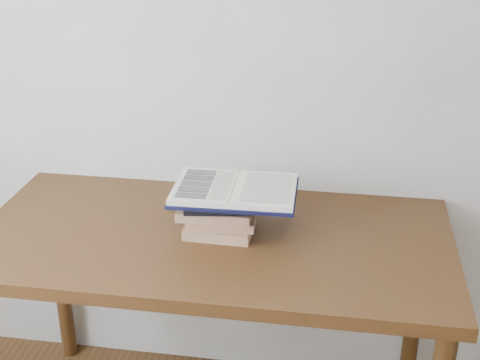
# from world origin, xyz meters

# --- Properties ---
(desk) EXTENTS (1.51, 0.75, 0.81)m
(desk) POSITION_xyz_m (-0.12, 1.38, 0.71)
(desk) COLOR #442911
(desk) RESTS_ON ground
(book_stack) EXTENTS (0.25, 0.18, 0.13)m
(book_stack) POSITION_xyz_m (-0.10, 1.40, 0.87)
(book_stack) COLOR tan
(book_stack) RESTS_ON desk
(open_book) EXTENTS (0.39, 0.28, 0.03)m
(open_book) POSITION_xyz_m (-0.05, 1.41, 0.95)
(open_book) COLOR black
(open_book) RESTS_ON book_stack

